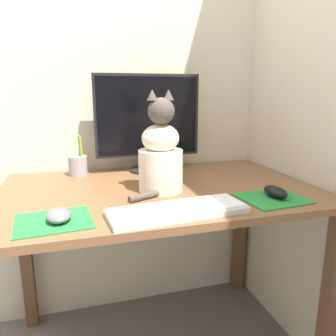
{
  "coord_description": "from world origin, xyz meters",
  "views": [
    {
      "loc": [
        -0.3,
        -1.15,
        1.08
      ],
      "look_at": [
        -0.01,
        -0.16,
        0.84
      ],
      "focal_mm": 35.0,
      "sensor_mm": 36.0,
      "label": 1
    }
  ],
  "objects_px": {
    "monitor": "(148,121)",
    "computer_mouse_right": "(276,192)",
    "keyboard": "(178,210)",
    "pen_cup": "(78,165)",
    "computer_mouse_left": "(59,215)",
    "cat": "(160,154)"
  },
  "relations": [
    {
      "from": "cat",
      "to": "pen_cup",
      "type": "bearing_deg",
      "value": 129.13
    },
    {
      "from": "computer_mouse_left",
      "to": "pen_cup",
      "type": "height_order",
      "value": "pen_cup"
    },
    {
      "from": "monitor",
      "to": "computer_mouse_left",
      "type": "height_order",
      "value": "monitor"
    },
    {
      "from": "monitor",
      "to": "keyboard",
      "type": "relative_size",
      "value": 1.1
    },
    {
      "from": "computer_mouse_right",
      "to": "monitor",
      "type": "bearing_deg",
      "value": 123.31
    },
    {
      "from": "cat",
      "to": "monitor",
      "type": "bearing_deg",
      "value": 82.18
    },
    {
      "from": "monitor",
      "to": "computer_mouse_right",
      "type": "relative_size",
      "value": 4.2
    },
    {
      "from": "pen_cup",
      "to": "keyboard",
      "type": "bearing_deg",
      "value": -63.97
    },
    {
      "from": "cat",
      "to": "computer_mouse_right",
      "type": "bearing_deg",
      "value": -31.03
    },
    {
      "from": "keyboard",
      "to": "cat",
      "type": "relative_size",
      "value": 1.17
    },
    {
      "from": "keyboard",
      "to": "computer_mouse_right",
      "type": "bearing_deg",
      "value": 3.14
    },
    {
      "from": "keyboard",
      "to": "cat",
      "type": "xyz_separation_m",
      "value": [
        0.01,
        0.24,
        0.12
      ]
    },
    {
      "from": "keyboard",
      "to": "monitor",
      "type": "bearing_deg",
      "value": 81.19
    },
    {
      "from": "monitor",
      "to": "computer_mouse_right",
      "type": "xyz_separation_m",
      "value": [
        0.33,
        -0.5,
        -0.21
      ]
    },
    {
      "from": "monitor",
      "to": "keyboard",
      "type": "height_order",
      "value": "monitor"
    },
    {
      "from": "monitor",
      "to": "keyboard",
      "type": "bearing_deg",
      "value": -93.78
    },
    {
      "from": "computer_mouse_right",
      "to": "pen_cup",
      "type": "xyz_separation_m",
      "value": [
        -0.64,
        0.51,
        0.02
      ]
    },
    {
      "from": "computer_mouse_right",
      "to": "pen_cup",
      "type": "distance_m",
      "value": 0.81
    },
    {
      "from": "keyboard",
      "to": "pen_cup",
      "type": "bearing_deg",
      "value": 111.0
    },
    {
      "from": "monitor",
      "to": "keyboard",
      "type": "distance_m",
      "value": 0.59
    },
    {
      "from": "cat",
      "to": "keyboard",
      "type": "bearing_deg",
      "value": -94.95
    },
    {
      "from": "computer_mouse_right",
      "to": "computer_mouse_left",
      "type": "bearing_deg",
      "value": -178.57
    }
  ]
}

